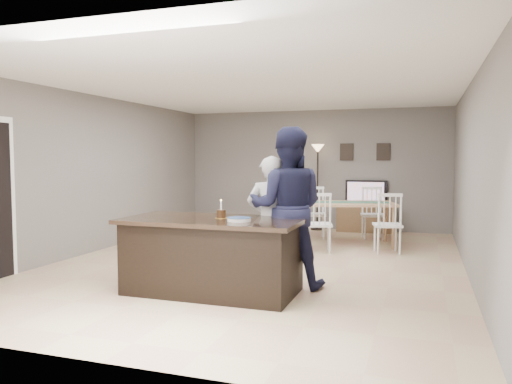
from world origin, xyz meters
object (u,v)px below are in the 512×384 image
(television, at_px, (366,192))
(dining_table, at_px, (348,210))
(kitchen_island, at_px, (213,255))
(woman, at_px, (271,221))
(birthday_cake, at_px, (221,214))
(plate_stack, at_px, (239,219))
(man, at_px, (287,207))
(floor_lamp, at_px, (318,164))
(tv_console, at_px, (365,218))

(television, distance_m, dining_table, 1.84)
(kitchen_island, height_order, woman, woman)
(birthday_cake, bearing_deg, television, 78.80)
(kitchen_island, bearing_deg, plate_stack, -20.13)
(man, bearing_deg, floor_lamp, -93.25)
(birthday_cake, bearing_deg, woman, 46.73)
(floor_lamp, bearing_deg, kitchen_island, -91.45)
(woman, distance_m, plate_stack, 0.72)
(television, bearing_deg, tv_console, 90.00)
(kitchen_island, bearing_deg, tv_console, 77.84)
(woman, xyz_separation_m, dining_table, (0.51, 3.26, -0.17))
(tv_console, relative_size, floor_lamp, 0.63)
(woman, distance_m, man, 0.28)
(birthday_cake, bearing_deg, man, 36.03)
(floor_lamp, bearing_deg, birthday_cake, -90.50)
(woman, relative_size, floor_lamp, 0.86)
(tv_console, bearing_deg, floor_lamp, -179.12)
(woman, bearing_deg, man, 165.37)
(birthday_cake, distance_m, floor_lamp, 5.53)
(kitchen_island, xyz_separation_m, man, (0.78, 0.55, 0.55))
(woman, xyz_separation_m, birthday_cake, (-0.47, -0.50, 0.13))
(tv_console, distance_m, woman, 5.09)
(tv_console, height_order, television, television)
(man, bearing_deg, plate_stack, 50.66)
(dining_table, bearing_deg, tv_console, 71.27)
(tv_console, xyz_separation_m, birthday_cake, (-1.11, -5.52, 0.65))
(kitchen_island, bearing_deg, floor_lamp, 88.55)
(woman, bearing_deg, plate_stack, 61.95)
(tv_console, height_order, woman, woman)
(birthday_cake, xyz_separation_m, floor_lamp, (0.05, 5.50, 0.54))
(plate_stack, distance_m, dining_table, 4.03)
(television, xyz_separation_m, dining_table, (-0.13, -1.83, -0.20))
(dining_table, relative_size, floor_lamp, 1.17)
(tv_console, xyz_separation_m, floor_lamp, (-1.06, -0.02, 1.19))
(kitchen_island, xyz_separation_m, floor_lamp, (0.14, 5.55, 1.03))
(tv_console, bearing_deg, television, 90.00)
(kitchen_island, height_order, tv_console, kitchen_island)
(tv_console, height_order, floor_lamp, floor_lamp)
(woman, distance_m, dining_table, 3.31)
(woman, height_order, birthday_cake, woman)
(man, xyz_separation_m, dining_table, (0.29, 3.26, -0.35))
(kitchen_island, distance_m, man, 1.10)
(dining_table, bearing_deg, television, 71.42)
(television, distance_m, floor_lamp, 1.23)
(kitchen_island, height_order, plate_stack, plate_stack)
(television, xyz_separation_m, man, (-0.42, -5.09, 0.14))
(tv_console, bearing_deg, woman, -97.23)
(kitchen_island, height_order, floor_lamp, floor_lamp)
(birthday_cake, bearing_deg, tv_console, 78.66)
(woman, relative_size, man, 0.82)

